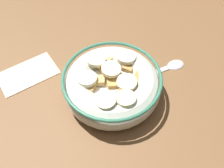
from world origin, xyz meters
TOP-DOWN VIEW (x-y plane):
  - ground_plane at (0.00, 0.00)cm, footprint 102.88×102.88cm
  - cereal_bowl at (-0.00, 0.02)cm, footprint 17.86×17.86cm
  - spoon at (-11.77, -4.88)cm, footprint 14.57×6.33cm
  - folded_napkin at (16.47, -6.78)cm, footprint 13.34×11.32cm

SIDE VIEW (x-z plane):
  - ground_plane at x=0.00cm, z-range -2.00..0.00cm
  - folded_napkin at x=16.47cm, z-range 0.00..0.30cm
  - spoon at x=-11.77cm, z-range -0.07..0.73cm
  - cereal_bowl at x=0.00cm, z-range -0.15..6.03cm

